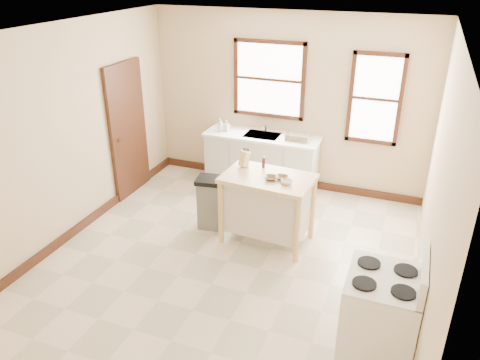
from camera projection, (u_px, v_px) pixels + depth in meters
name	position (u px, v px, depth m)	size (l,w,h in m)	color
floor	(227.00, 261.00, 5.93)	(5.00, 5.00, 0.00)	#BAB393
ceiling	(224.00, 32.00, 4.72)	(5.00, 5.00, 0.00)	white
wall_back	(287.00, 103.00, 7.43)	(4.50, 0.04, 2.80)	#D4B78C
wall_left	(66.00, 135.00, 6.06)	(0.04, 5.00, 2.80)	#D4B78C
wall_right	(437.00, 192.00, 4.59)	(0.04, 5.00, 2.80)	#D4B78C
window_main	(269.00, 79.00, 7.36)	(1.17, 0.06, 1.22)	#381E0F
window_side	(375.00, 99.00, 6.89)	(0.77, 0.06, 1.37)	#381E0F
door_left	(128.00, 130.00, 7.29)	(0.06, 0.90, 2.10)	#381E0F
baseboard_back	(283.00, 180.00, 7.98)	(4.50, 0.04, 0.12)	#381E0F
baseboard_left	(83.00, 225.00, 6.63)	(0.04, 5.00, 0.12)	#381E0F
sink_counter	(262.00, 161.00, 7.68)	(1.86, 0.62, 0.92)	beige
faucet	(266.00, 125.00, 7.59)	(0.03, 0.03, 0.22)	silver
soap_bottle_a	(220.00, 125.00, 7.59)	(0.08, 0.08, 0.22)	#B2B2B2
soap_bottle_b	(226.00, 126.00, 7.61)	(0.08, 0.08, 0.18)	#B2B2B2
dish_rack	(298.00, 138.00, 7.22)	(0.38, 0.29, 0.10)	silver
kitchen_island	(267.00, 209.00, 6.19)	(1.15, 0.73, 0.94)	#F0C78D
knife_block	(245.00, 159.00, 6.25)	(0.10, 0.10, 0.20)	tan
pepper_grinder	(264.00, 162.00, 6.22)	(0.04, 0.04, 0.15)	#402111
bowl_a	(271.00, 178.00, 5.91)	(0.17, 0.17, 0.04)	brown
bowl_b	(282.00, 177.00, 5.92)	(0.16, 0.16, 0.04)	brown
bowl_c	(287.00, 182.00, 5.79)	(0.15, 0.15, 0.05)	silver
trash_bin	(212.00, 203.00, 6.55)	(0.39, 0.33, 0.76)	#5F605D
gas_stove	(381.00, 305.00, 4.31)	(0.72, 0.72, 1.16)	white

